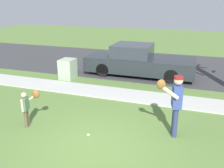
{
  "coord_description": "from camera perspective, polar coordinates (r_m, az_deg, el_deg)",
  "views": [
    {
      "loc": [
        2.07,
        -4.73,
        3.45
      ],
      "look_at": [
        -0.25,
        1.98,
        1.0
      ],
      "focal_mm": 38.42,
      "sensor_mm": 36.0,
      "label": 1
    }
  ],
  "objects": [
    {
      "name": "parked_pickup_dark",
      "position": [
        11.84,
        6.29,
        5.36
      ],
      "size": [
        5.2,
        1.95,
        1.48
      ],
      "color": "#23282D",
      "rests_on": "road_surface"
    },
    {
      "name": "ground_plane",
      "position": [
        9.16,
        4.62,
        -3.14
      ],
      "size": [
        48.0,
        48.0,
        0.0
      ],
      "primitive_type": "plane",
      "color": "#567538"
    },
    {
      "name": "person_child",
      "position": [
        7.22,
        -19.38,
        -4.45
      ],
      "size": [
        0.46,
        0.49,
        1.1
      ],
      "rotation": [
        0.0,
        0.0,
        0.22
      ],
      "color": "brown",
      "rests_on": "ground"
    },
    {
      "name": "road_surface",
      "position": [
        13.92,
        9.98,
        4.45
      ],
      "size": [
        36.0,
        6.8,
        0.02
      ],
      "primitive_type": "cube",
      "color": "#38383A",
      "rests_on": "ground"
    },
    {
      "name": "sidewalk_strip",
      "position": [
        9.24,
        4.78,
        -2.75
      ],
      "size": [
        36.0,
        1.2,
        0.06
      ],
      "primitive_type": "cube",
      "color": "#B2B2AD",
      "rests_on": "ground"
    },
    {
      "name": "person_adult",
      "position": [
        6.41,
        14.8,
        -3.6
      ],
      "size": [
        0.66,
        0.73,
        1.68
      ],
      "rotation": [
        0.0,
        0.0,
        -2.92
      ],
      "color": "navy",
      "rests_on": "ground"
    },
    {
      "name": "baseball",
      "position": [
        6.65,
        -5.64,
        -11.97
      ],
      "size": [
        0.07,
        0.07,
        0.07
      ],
      "primitive_type": "sphere",
      "color": "white",
      "rests_on": "ground"
    },
    {
      "name": "utility_cabinet",
      "position": [
        11.41,
        -10.48,
        3.55
      ],
      "size": [
        0.64,
        0.75,
        0.93
      ],
      "primitive_type": "cube",
      "color": "#9EB293",
      "rests_on": "ground"
    }
  ]
}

